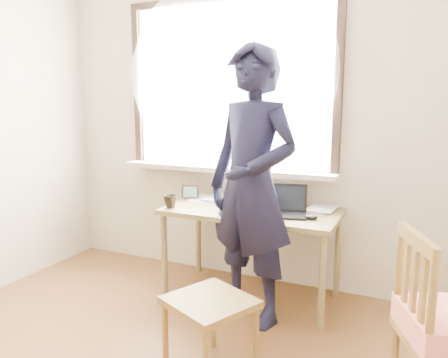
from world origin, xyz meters
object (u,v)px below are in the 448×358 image
at_px(laptop, 285,207).
at_px(mug_dark, 170,202).
at_px(person, 252,186).
at_px(work_chair, 210,310).
at_px(mug_white, 236,195).
at_px(desk, 252,219).

xyz_separation_m(laptop, mug_dark, (-0.84, -0.18, -0.00)).
distance_m(mug_dark, person, 0.72).
bearing_deg(mug_dark, work_chair, -47.18).
bearing_deg(mug_white, work_chair, -73.83).
bearing_deg(work_chair, person, 92.07).
xyz_separation_m(laptop, mug_white, (-0.46, 0.21, 0.00)).
distance_m(laptop, mug_dark, 0.86).
height_order(laptop, mug_white, laptop).
relative_size(mug_dark, person, 0.06).
bearing_deg(work_chair, desk, 98.01).
height_order(work_chair, person, person).
height_order(laptop, mug_dark, laptop).
distance_m(mug_white, person, 0.60).
xyz_separation_m(desk, work_chair, (0.14, -0.98, -0.25)).
distance_m(desk, work_chair, 1.03).
height_order(desk, work_chair, desk).
distance_m(desk, laptop, 0.29).
bearing_deg(person, mug_white, 141.30).
height_order(desk, laptop, laptop).
bearing_deg(mug_white, desk, -41.30).
xyz_separation_m(desk, person, (0.11, -0.30, 0.31)).
xyz_separation_m(work_chair, person, (-0.02, 0.68, 0.56)).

